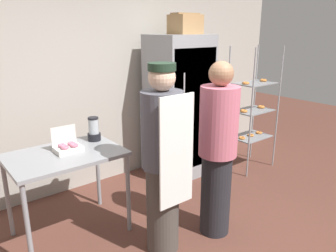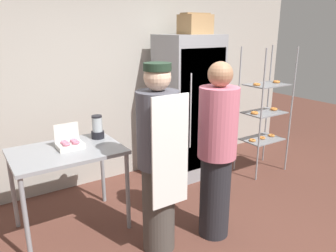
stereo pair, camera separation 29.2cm
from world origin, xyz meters
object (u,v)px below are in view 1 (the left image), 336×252
at_px(donut_box, 68,147).
at_px(blender_pitcher, 94,130).
at_px(cardboard_storage_box, 185,24).
at_px(refrigerator, 179,107).
at_px(person_baker, 163,159).
at_px(baking_rack, 253,110).
at_px(person_customer, 218,150).

distance_m(donut_box, blender_pitcher, 0.39).
bearing_deg(cardboard_storage_box, refrigerator, -169.86).
relative_size(donut_box, blender_pitcher, 0.99).
bearing_deg(cardboard_storage_box, person_baker, -137.19).
bearing_deg(baking_rack, blender_pitcher, 174.48).
bearing_deg(refrigerator, cardboard_storage_box, 10.14).
xyz_separation_m(refrigerator, person_baker, (-1.24, -1.23, -0.06)).
xyz_separation_m(blender_pitcher, cardboard_storage_box, (1.54, 0.29, 1.10)).
bearing_deg(blender_pitcher, refrigerator, 10.60).
bearing_deg(baking_rack, person_customer, -152.90).
bearing_deg(refrigerator, donut_box, -167.06).
bearing_deg(baking_rack, cardboard_storage_box, 149.46).
xyz_separation_m(cardboard_storage_box, person_customer, (-0.75, -1.36, -1.20)).
bearing_deg(person_customer, refrigerator, 64.26).
distance_m(cardboard_storage_box, person_customer, 1.97).
xyz_separation_m(donut_box, person_customer, (1.14, -0.93, -0.03)).
distance_m(blender_pitcher, person_baker, 0.98).
height_order(refrigerator, person_customer, refrigerator).
relative_size(cardboard_storage_box, person_baker, 0.21).
distance_m(cardboard_storage_box, person_baker, 2.18).
bearing_deg(baking_rack, donut_box, 178.10).
bearing_deg(blender_pitcher, donut_box, -158.07).
bearing_deg(cardboard_storage_box, donut_box, -167.22).
height_order(baking_rack, person_baker, baking_rack).
relative_size(refrigerator, baking_rack, 1.09).
height_order(donut_box, person_customer, person_customer).
xyz_separation_m(donut_box, cardboard_storage_box, (1.89, 0.43, 1.17)).
distance_m(refrigerator, person_baker, 1.75).
distance_m(refrigerator, donut_box, 1.83).
relative_size(donut_box, cardboard_storage_box, 0.67).
bearing_deg(donut_box, person_baker, -56.28).
xyz_separation_m(person_baker, person_customer, (0.59, -0.11, -0.02)).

